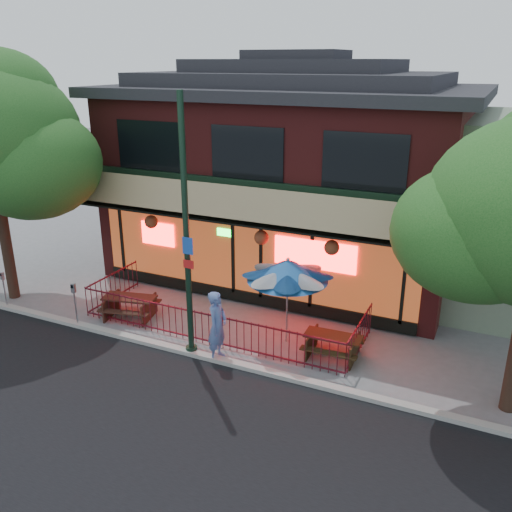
{
  "coord_description": "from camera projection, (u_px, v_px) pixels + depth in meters",
  "views": [
    {
      "loc": [
        7.18,
        -11.62,
        7.64
      ],
      "look_at": [
        0.85,
        2.0,
        2.2
      ],
      "focal_mm": 38.0,
      "sensor_mm": 36.0,
      "label": 1
    }
  ],
  "objects": [
    {
      "name": "patio_fence",
      "position": [
        207.0,
        319.0,
        15.57
      ],
      "size": [
        8.44,
        2.62,
        1.0
      ],
      "color": "#50111C",
      "rests_on": "ground"
    },
    {
      "name": "parking_meter_far",
      "position": [
        3.0,
        284.0,
        17.45
      ],
      "size": [
        0.12,
        0.11,
        1.26
      ],
      "color": "#989AA0",
      "rests_on": "ground"
    },
    {
      "name": "restaurant_building",
      "position": [
        293.0,
        161.0,
        20.01
      ],
      "size": [
        12.96,
        9.49,
        8.05
      ],
      "color": "maroon",
      "rests_on": "ground"
    },
    {
      "name": "asphalt_street",
      "position": [
        37.0,
        489.0,
        10.24
      ],
      "size": [
        80.0,
        11.0,
        0.0
      ],
      "primitive_type": "cube",
      "color": "black",
      "rests_on": "ground"
    },
    {
      "name": "picnic_table_right",
      "position": [
        333.0,
        343.0,
        14.67
      ],
      "size": [
        1.59,
        1.25,
        0.66
      ],
      "color": "#362613",
      "rests_on": "ground"
    },
    {
      "name": "patio_umbrella",
      "position": [
        288.0,
        270.0,
        14.88
      ],
      "size": [
        2.25,
        2.25,
        2.58
      ],
      "color": "gray",
      "rests_on": "ground"
    },
    {
      "name": "parking_meter_near",
      "position": [
        74.0,
        298.0,
        16.21
      ],
      "size": [
        0.15,
        0.14,
        1.4
      ],
      "color": "#9B9CA3",
      "rests_on": "ground"
    },
    {
      "name": "street_light",
      "position": [
        187.0,
        245.0,
        13.94
      ],
      "size": [
        0.43,
        0.32,
        7.0
      ],
      "color": "black",
      "rests_on": "ground"
    },
    {
      "name": "curb",
      "position": [
        190.0,
        352.0,
        14.91
      ],
      "size": [
        80.0,
        0.25,
        0.12
      ],
      "primitive_type": "cube",
      "color": "#999993",
      "rests_on": "ground"
    },
    {
      "name": "pedestrian",
      "position": [
        217.0,
        326.0,
        14.4
      ],
      "size": [
        0.5,
        0.74,
        1.97
      ],
      "primitive_type": "imported",
      "rotation": [
        0.0,
        0.0,
        1.62
      ],
      "color": "#526AA5",
      "rests_on": "ground"
    },
    {
      "name": "picnic_table_left",
      "position": [
        130.0,
        304.0,
        16.95
      ],
      "size": [
        1.88,
        1.59,
        0.7
      ],
      "color": "#3D1E16",
      "rests_on": "ground"
    },
    {
      "name": "ground",
      "position": [
        199.0,
        346.0,
        15.36
      ],
      "size": [
        80.0,
        80.0,
        0.0
      ],
      "primitive_type": "plane",
      "color": "gray",
      "rests_on": "ground"
    }
  ]
}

